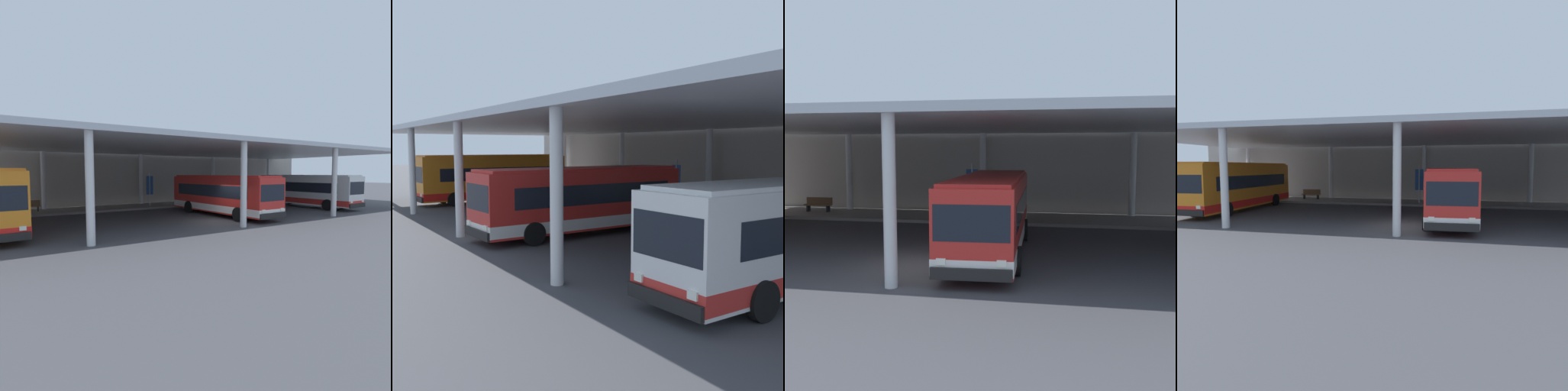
# 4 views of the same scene
# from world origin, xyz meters

# --- Properties ---
(ground_plane) EXTENTS (200.00, 200.00, 0.00)m
(ground_plane) POSITION_xyz_m (0.00, 0.00, 0.00)
(ground_plane) COLOR #47474C
(platform_kerb) EXTENTS (42.00, 4.50, 0.18)m
(platform_kerb) POSITION_xyz_m (0.00, 11.75, 0.09)
(platform_kerb) COLOR gray
(platform_kerb) RESTS_ON ground
(station_building_facade) EXTENTS (48.00, 1.60, 7.07)m
(station_building_facade) POSITION_xyz_m (0.00, 15.00, 3.54)
(station_building_facade) COLOR #ADA399
(station_building_facade) RESTS_ON ground
(canopy_shelter) EXTENTS (40.00, 17.00, 5.55)m
(canopy_shelter) POSITION_xyz_m (0.00, 5.50, 5.29)
(canopy_shelter) COLOR silver
(canopy_shelter) RESTS_ON ground
(bus_second_bay) EXTENTS (3.04, 10.63, 3.17)m
(bus_second_bay) POSITION_xyz_m (2.27, 2.65, 1.66)
(bus_second_bay) COLOR red
(bus_second_bay) RESTS_ON ground
(bench_waiting) EXTENTS (1.80, 0.45, 0.92)m
(bench_waiting) POSITION_xyz_m (-10.63, 11.82, 0.66)
(bench_waiting) COLOR brown
(bench_waiting) RESTS_ON platform_kerb
(banner_sign) EXTENTS (0.70, 0.12, 3.20)m
(banner_sign) POSITION_xyz_m (-0.19, 10.94, 1.98)
(banner_sign) COLOR #B2B2B7
(banner_sign) RESTS_ON platform_kerb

